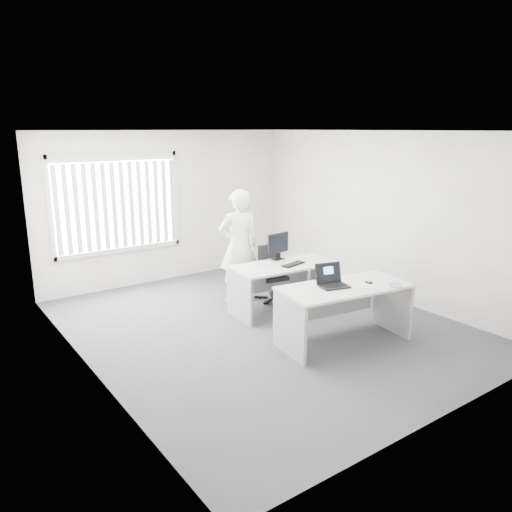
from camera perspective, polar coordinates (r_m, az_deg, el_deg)
ground at (r=7.45m, az=0.71°, el=-7.96°), size 6.00×6.00×0.00m
wall_back at (r=9.59m, az=-9.98°, el=5.58°), size 5.00×0.02×2.80m
wall_front at (r=5.02m, az=21.46°, el=-3.22°), size 5.00×0.02×2.80m
wall_left at (r=5.95m, az=-19.06°, el=-0.35°), size 0.02×6.00×2.80m
wall_right at (r=8.73m, az=14.14°, el=4.51°), size 0.02×6.00×2.80m
ceiling at (r=6.89m, az=0.78°, el=14.12°), size 5.00×6.00×0.02m
window at (r=9.14m, az=-15.58°, el=5.80°), size 2.32×0.06×1.76m
blinds at (r=9.09m, az=-15.43°, el=5.57°), size 2.20×0.10×1.50m
desk_near at (r=6.81m, az=10.04°, el=-5.17°), size 1.86×1.06×0.80m
desk_far at (r=7.92m, az=3.19°, el=-2.41°), size 1.71×0.89×0.76m
office_chair at (r=8.48m, az=1.86°, el=-3.09°), size 0.61×0.61×0.93m
person at (r=8.24m, az=-1.98°, el=1.12°), size 0.78×0.61×1.89m
laptop at (r=6.62m, az=8.94°, el=-2.33°), size 0.44×0.41×0.29m
paper_sheet at (r=6.89m, az=13.02°, el=-3.11°), size 0.36×0.31×0.00m
mouse at (r=6.91m, az=12.77°, el=-2.89°), size 0.06×0.10×0.04m
booklet at (r=6.91m, az=15.62°, el=-3.21°), size 0.26×0.27×0.01m
keyboard at (r=7.82m, az=4.29°, el=-0.96°), size 0.45×0.24×0.02m
monitor at (r=8.08m, az=2.54°, el=1.10°), size 0.45×0.18×0.44m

